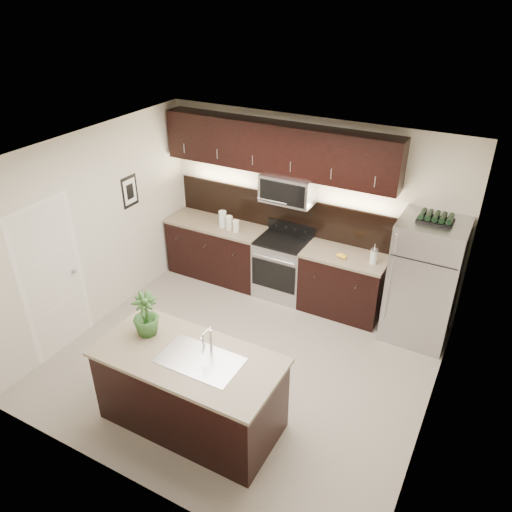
{
  "coord_description": "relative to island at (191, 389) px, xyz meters",
  "views": [
    {
      "loc": [
        2.48,
        -4.22,
        4.34
      ],
      "look_at": [
        -0.09,
        0.55,
        1.27
      ],
      "focal_mm": 35.0,
      "sensor_mm": 36.0,
      "label": 1
    }
  ],
  "objects": [
    {
      "name": "sink_faucet",
      "position": [
        0.15,
        0.01,
        0.48
      ],
      "size": [
        0.84,
        0.5,
        0.28
      ],
      "color": "silver",
      "rests_on": "island"
    },
    {
      "name": "wine_rack",
      "position": [
        1.8,
        2.72,
        1.3
      ],
      "size": [
        0.43,
        0.26,
        0.1
      ],
      "color": "black",
      "rests_on": "refrigerator"
    },
    {
      "name": "plant",
      "position": [
        -0.59,
        0.1,
        0.72
      ],
      "size": [
        0.33,
        0.33,
        0.5
      ],
      "primitive_type": "imported",
      "rotation": [
        0.0,
        0.0,
        0.2
      ],
      "color": "#274E1F",
      "rests_on": "island"
    },
    {
      "name": "refrigerator",
      "position": [
        1.8,
        2.72,
        0.39
      ],
      "size": [
        0.83,
        0.75,
        1.72
      ],
      "primitive_type": "cube",
      "color": "#B2B2B7",
      "rests_on": "ground"
    },
    {
      "name": "french_press",
      "position": [
        1.11,
        2.73,
        0.57
      ],
      "size": [
        0.1,
        0.1,
        0.28
      ],
      "rotation": [
        0.0,
        0.0,
        0.21
      ],
      "color": "silver",
      "rests_on": "counter_run"
    },
    {
      "name": "canisters",
      "position": [
        -1.16,
        2.71,
        0.58
      ],
      "size": [
        0.38,
        0.17,
        0.26
      ],
      "rotation": [
        0.0,
        0.0,
        -0.22
      ],
      "color": "silver",
      "rests_on": "counter_run"
    },
    {
      "name": "island",
      "position": [
        0.0,
        0.0,
        0.0
      ],
      "size": [
        1.96,
        0.96,
        0.94
      ],
      "color": "black",
      "rests_on": "ground"
    },
    {
      "name": "bananas",
      "position": [
        0.66,
        2.7,
        0.49
      ],
      "size": [
        0.19,
        0.18,
        0.05
      ],
      "primitive_type": "ellipsoid",
      "rotation": [
        0.0,
        0.0,
        -0.39
      ],
      "color": "gold",
      "rests_on": "counter_run"
    },
    {
      "name": "counter_run",
      "position": [
        -0.45,
        2.78,
        -0.0
      ],
      "size": [
        3.51,
        0.65,
        0.94
      ],
      "color": "black",
      "rests_on": "ground"
    },
    {
      "name": "upper_fixtures",
      "position": [
        -0.43,
        2.93,
        1.67
      ],
      "size": [
        3.49,
        0.4,
        1.66
      ],
      "color": "black",
      "rests_on": "counter_run"
    },
    {
      "name": "room_walls",
      "position": [
        -0.11,
        1.05,
        1.22
      ],
      "size": [
        4.52,
        4.02,
        2.71
      ],
      "color": "beige",
      "rests_on": "ground"
    },
    {
      "name": "ground",
      "position": [
        0.0,
        1.09,
        -0.47
      ],
      "size": [
        4.5,
        4.5,
        0.0
      ],
      "primitive_type": "plane",
      "color": "gray",
      "rests_on": "ground"
    }
  ]
}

